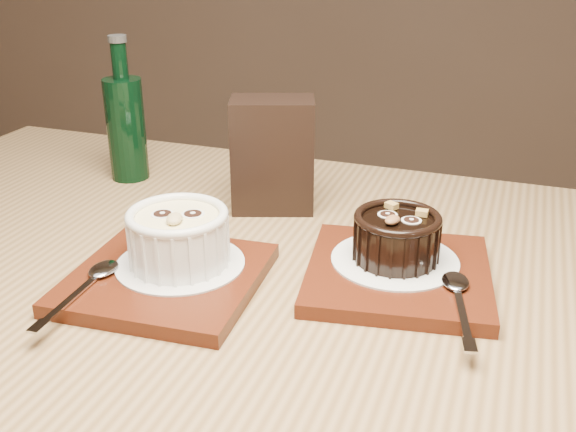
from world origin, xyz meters
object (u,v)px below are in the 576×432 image
table (260,369)px  ramekin_dark (397,235)px  ramekin_white (178,235)px  tray_right (398,274)px  tray_left (166,279)px  green_bottle (126,125)px  condiment_stand (273,155)px

table → ramekin_dark: 0.20m
ramekin_white → tray_right: size_ratio=0.56×
tray_left → green_bottle: 0.33m
table → tray_right: 0.17m
table → ramekin_white: (-0.08, 0.01, 0.14)m
tray_left → ramekin_dark: 0.23m
table → condiment_stand: condiment_stand is taller
tray_right → ramekin_dark: 0.04m
ramekin_white → green_bottle: 0.31m
green_bottle → condiment_stand: bearing=-13.7°
tray_left → condiment_stand: condiment_stand is taller
ramekin_dark → condiment_stand: condiment_stand is taller
table → condiment_stand: bearing=101.8°
condiment_stand → ramekin_dark: bearing=-38.7°
ramekin_white → green_bottle: green_bottle is taller
tray_right → ramekin_dark: size_ratio=2.05×
tray_left → ramekin_dark: ramekin_dark is taller
tray_left → tray_right: (0.22, 0.07, 0.00)m
table → tray_left: 0.14m
ramekin_dark → condiment_stand: size_ratio=0.63×
table → ramekin_dark: bearing=30.8°
table → ramekin_dark: size_ratio=14.43×
ramekin_white → condiment_stand: 0.20m
ramekin_dark → condiment_stand: (-0.17, 0.13, 0.03)m
tray_right → condiment_stand: 0.24m
condiment_stand → green_bottle: green_bottle is taller
green_bottle → ramekin_white: bearing=-54.0°
table → green_bottle: (-0.27, 0.26, 0.17)m
condiment_stand → tray_right: bearing=-40.6°
tray_left → green_bottle: green_bottle is taller
tray_right → condiment_stand: bearing=139.4°
tray_right → ramekin_dark: (-0.01, 0.01, 0.04)m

